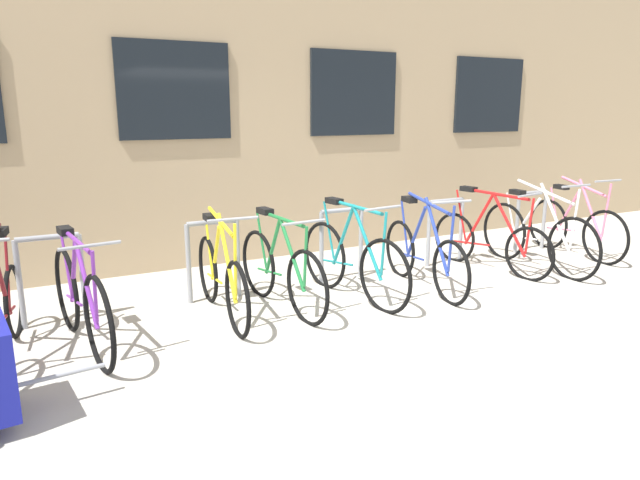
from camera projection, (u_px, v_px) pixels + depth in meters
name	position (u px, v px, depth m)	size (l,w,h in m)	color
ground_plane	(423.00, 342.00, 4.79)	(42.00, 42.00, 0.00)	#B2ADA0
storefront_building	(194.00, 32.00, 9.69)	(28.00, 6.67, 6.42)	tan
bike_rack	(342.00, 237.00, 6.45)	(6.57, 0.05, 0.83)	gray
bicycle_maroon	(0.00, 313.00, 4.41)	(0.45, 1.62, 1.07)	black
bicycle_teal	(352.00, 261.00, 5.83)	(0.44, 1.72, 1.04)	black
bicycle_green	(281.00, 270.00, 5.54)	(0.44, 1.69, 0.97)	black
bicycle_red	(490.00, 240.00, 6.90)	(0.46, 1.71, 1.01)	black
bicycle_purple	(81.00, 301.00, 4.61)	(0.44, 1.77, 0.98)	black
bicycle_yellow	(221.00, 278.00, 5.32)	(0.44, 1.72, 1.05)	black
bicycle_blue	(424.00, 254.00, 6.17)	(0.44, 1.74, 1.06)	black
bicycle_pink	(575.00, 227.00, 7.58)	(0.44, 1.67, 1.08)	black
bicycle_white	(537.00, 236.00, 6.96)	(0.44, 1.85, 1.11)	black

